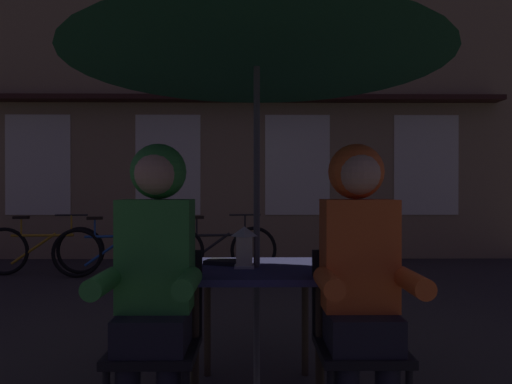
% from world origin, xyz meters
% --- Properties ---
extents(cafe_table, '(0.72, 0.72, 0.74)m').
position_xyz_m(cafe_table, '(0.00, 0.00, 0.64)').
color(cafe_table, navy).
rests_on(cafe_table, ground_plane).
extents(patio_umbrella, '(2.10, 2.10, 2.31)m').
position_xyz_m(patio_umbrella, '(0.00, 0.00, 2.06)').
color(patio_umbrella, '#4C4C51').
rests_on(patio_umbrella, ground_plane).
extents(lantern, '(0.11, 0.11, 0.23)m').
position_xyz_m(lantern, '(-0.07, -0.02, 0.86)').
color(lantern, white).
rests_on(lantern, cafe_table).
extents(chair_left, '(0.40, 0.40, 0.87)m').
position_xyz_m(chair_left, '(-0.48, -0.37, 0.49)').
color(chair_left, black).
rests_on(chair_left, ground_plane).
extents(chair_right, '(0.40, 0.40, 0.87)m').
position_xyz_m(chair_right, '(0.48, -0.37, 0.49)').
color(chair_right, black).
rests_on(chair_right, ground_plane).
extents(person_left_hooded, '(0.45, 0.56, 1.40)m').
position_xyz_m(person_left_hooded, '(-0.48, -0.43, 0.85)').
color(person_left_hooded, black).
rests_on(person_left_hooded, ground_plane).
extents(person_right_hooded, '(0.45, 0.56, 1.40)m').
position_xyz_m(person_right_hooded, '(0.48, -0.43, 0.85)').
color(person_right_hooded, black).
rests_on(person_right_hooded, ground_plane).
extents(shopfront_building, '(10.00, 0.93, 6.20)m').
position_xyz_m(shopfront_building, '(-0.36, 5.40, 3.09)').
color(shopfront_building, '#937A56').
rests_on(shopfront_building, ground_plane).
extents(bicycle_nearest, '(1.68, 0.17, 0.84)m').
position_xyz_m(bicycle_nearest, '(-2.93, 3.70, 0.35)').
color(bicycle_nearest, black).
rests_on(bicycle_nearest, ground_plane).
extents(bicycle_second, '(1.66, 0.33, 0.84)m').
position_xyz_m(bicycle_second, '(-1.87, 3.57, 0.35)').
color(bicycle_second, black).
rests_on(bicycle_second, ground_plane).
extents(bicycle_third, '(1.67, 0.28, 0.84)m').
position_xyz_m(bicycle_third, '(-0.51, 3.71, 0.35)').
color(bicycle_third, black).
rests_on(bicycle_third, ground_plane).
extents(book, '(0.24, 0.20, 0.02)m').
position_xyz_m(book, '(-0.19, 0.11, 0.75)').
color(book, black).
rests_on(book, cafe_table).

